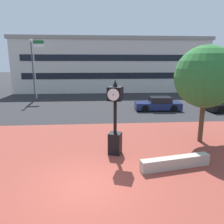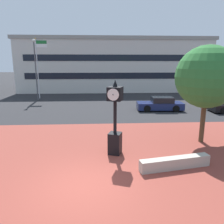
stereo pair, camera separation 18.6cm
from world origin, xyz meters
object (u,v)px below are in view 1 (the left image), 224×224
Objects in this scene: plaza_tree at (208,78)px; car_street_mid at (158,104)px; street_clock at (115,121)px; civic_building at (110,65)px; street_lamp_post at (33,64)px; flagpole_primary at (35,64)px.

car_street_mid is (-0.22, 8.43, -3.07)m from plaza_tree.
plaza_tree is at bearing 35.92° from street_clock.
street_lamp_post is (-9.93, -12.36, 0.19)m from civic_building.
plaza_tree is 20.04m from street_lamp_post.
plaza_tree is 27.40m from civic_building.
civic_building reaches higher than car_street_mid.
street_clock is 28.84m from civic_building.
street_clock reaches higher than car_street_mid.
street_clock is at bearing -63.32° from street_lamp_post.
plaza_tree is at bearing -82.53° from civic_building.
car_street_mid is at bearing -25.64° from street_lamp_post.
car_street_mid is at bearing -30.57° from flagpole_primary.
street_lamp_post reaches higher than street_clock.
civic_building is at bearing 13.30° from car_street_mid.
flagpole_primary reaches higher than plaza_tree.
street_clock is at bearing -65.10° from flagpole_primary.
street_lamp_post is at bearing 136.64° from street_clock.
street_clock is 0.50× the size of flagpole_primary.
plaza_tree is at bearing -47.66° from street_lamp_post.
street_clock is 0.52× the size of street_lamp_post.
civic_building reaches higher than flagpole_primary.
street_lamp_post is at bearing 67.54° from car_street_mid.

